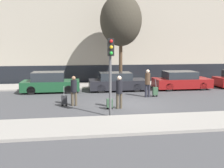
{
  "coord_description": "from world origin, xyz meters",
  "views": [
    {
      "loc": [
        -3.09,
        -13.78,
        3.36
      ],
      "look_at": [
        -0.83,
        1.8,
        0.95
      ],
      "focal_mm": 40.0,
      "sensor_mm": 36.0,
      "label": 1
    }
  ],
  "objects_px": {
    "parked_car_0": "(50,83)",
    "trolley_left": "(64,100)",
    "trolley_right": "(155,91)",
    "parked_car_2": "(181,81)",
    "pedestrian_right": "(148,81)",
    "parked_car_1": "(117,82)",
    "trolley_center": "(110,103)",
    "pedestrian_left": "(74,89)",
    "traffic_light": "(111,62)",
    "pedestrian_center": "(119,90)",
    "bare_tree_near_crossing": "(121,21)"
  },
  "relations": [
    {
      "from": "parked_car_1",
      "to": "parked_car_2",
      "type": "distance_m",
      "value": 5.1
    },
    {
      "from": "trolley_left",
      "to": "bare_tree_near_crossing",
      "type": "height_order",
      "value": "bare_tree_near_crossing"
    },
    {
      "from": "parked_car_0",
      "to": "bare_tree_near_crossing",
      "type": "xyz_separation_m",
      "value": [
        5.53,
        1.65,
        4.68
      ]
    },
    {
      "from": "parked_car_2",
      "to": "pedestrian_center",
      "type": "height_order",
      "value": "pedestrian_center"
    },
    {
      "from": "parked_car_1",
      "to": "parked_car_2",
      "type": "bearing_deg",
      "value": -0.33
    },
    {
      "from": "trolley_left",
      "to": "pedestrian_right",
      "type": "xyz_separation_m",
      "value": [
        5.33,
        1.8,
        0.69
      ]
    },
    {
      "from": "pedestrian_center",
      "to": "bare_tree_near_crossing",
      "type": "distance_m",
      "value": 8.51
    },
    {
      "from": "parked_car_2",
      "to": "trolley_center",
      "type": "xyz_separation_m",
      "value": [
        -6.41,
        -5.51,
        -0.31
      ]
    },
    {
      "from": "pedestrian_right",
      "to": "bare_tree_near_crossing",
      "type": "distance_m",
      "value": 6.28
    },
    {
      "from": "trolley_right",
      "to": "parked_car_0",
      "type": "bearing_deg",
      "value": 158.67
    },
    {
      "from": "trolley_center",
      "to": "trolley_right",
      "type": "distance_m",
      "value": 4.5
    },
    {
      "from": "parked_car_0",
      "to": "trolley_left",
      "type": "bearing_deg",
      "value": -75.38
    },
    {
      "from": "parked_car_2",
      "to": "pedestrian_center",
      "type": "relative_size",
      "value": 2.44
    },
    {
      "from": "parked_car_2",
      "to": "parked_car_0",
      "type": "bearing_deg",
      "value": 179.24
    },
    {
      "from": "parked_car_1",
      "to": "pedestrian_left",
      "type": "xyz_separation_m",
      "value": [
        -3.19,
        -4.44,
        0.31
      ]
    },
    {
      "from": "trolley_right",
      "to": "traffic_light",
      "type": "relative_size",
      "value": 0.32
    },
    {
      "from": "trolley_left",
      "to": "pedestrian_right",
      "type": "height_order",
      "value": "pedestrian_right"
    },
    {
      "from": "parked_car_0",
      "to": "pedestrian_left",
      "type": "bearing_deg",
      "value": -68.95
    },
    {
      "from": "parked_car_1",
      "to": "trolley_right",
      "type": "xyz_separation_m",
      "value": [
        2.15,
        -2.66,
        -0.27
      ]
    },
    {
      "from": "parked_car_1",
      "to": "trolley_center",
      "type": "xyz_separation_m",
      "value": [
        -1.31,
        -5.54,
        -0.31
      ]
    },
    {
      "from": "parked_car_0",
      "to": "pedestrian_left",
      "type": "relative_size",
      "value": 2.44
    },
    {
      "from": "pedestrian_center",
      "to": "pedestrian_right",
      "type": "height_order",
      "value": "pedestrian_right"
    },
    {
      "from": "pedestrian_right",
      "to": "pedestrian_left",
      "type": "bearing_deg",
      "value": 16.09
    },
    {
      "from": "pedestrian_left",
      "to": "trolley_left",
      "type": "xyz_separation_m",
      "value": [
        -0.55,
        -0.06,
        -0.59
      ]
    },
    {
      "from": "parked_car_2",
      "to": "trolley_center",
      "type": "distance_m",
      "value": 8.46
    },
    {
      "from": "parked_car_1",
      "to": "trolley_right",
      "type": "bearing_deg",
      "value": -51.11
    },
    {
      "from": "pedestrian_center",
      "to": "parked_car_1",
      "type": "bearing_deg",
      "value": 69.94
    },
    {
      "from": "pedestrian_left",
      "to": "parked_car_1",
      "type": "bearing_deg",
      "value": 47.72
    },
    {
      "from": "parked_car_0",
      "to": "trolley_center",
      "type": "bearing_deg",
      "value": -57.28
    },
    {
      "from": "parked_car_0",
      "to": "pedestrian_left",
      "type": "distance_m",
      "value": 4.87
    },
    {
      "from": "pedestrian_center",
      "to": "bare_tree_near_crossing",
      "type": "relative_size",
      "value": 0.24
    },
    {
      "from": "pedestrian_right",
      "to": "trolley_right",
      "type": "distance_m",
      "value": 0.87
    },
    {
      "from": "trolley_center",
      "to": "trolley_right",
      "type": "height_order",
      "value": "trolley_right"
    },
    {
      "from": "parked_car_1",
      "to": "pedestrian_right",
      "type": "relative_size",
      "value": 2.33
    },
    {
      "from": "parked_car_0",
      "to": "parked_car_1",
      "type": "xyz_separation_m",
      "value": [
        4.94,
        -0.1,
        -0.04
      ]
    },
    {
      "from": "parked_car_1",
      "to": "bare_tree_near_crossing",
      "type": "height_order",
      "value": "bare_tree_near_crossing"
    },
    {
      "from": "pedestrian_left",
      "to": "traffic_light",
      "type": "bearing_deg",
      "value": -62.5
    },
    {
      "from": "trolley_left",
      "to": "parked_car_2",
      "type": "bearing_deg",
      "value": 26.83
    },
    {
      "from": "parked_car_1",
      "to": "trolley_center",
      "type": "distance_m",
      "value": 5.7
    },
    {
      "from": "trolley_center",
      "to": "parked_car_0",
      "type": "bearing_deg",
      "value": 122.72
    },
    {
      "from": "pedestrian_right",
      "to": "parked_car_1",
      "type": "bearing_deg",
      "value": -63.21
    },
    {
      "from": "pedestrian_center",
      "to": "traffic_light",
      "type": "distance_m",
      "value": 2.36
    },
    {
      "from": "parked_car_1",
      "to": "parked_car_2",
      "type": "relative_size",
      "value": 0.99
    },
    {
      "from": "parked_car_0",
      "to": "pedestrian_right",
      "type": "bearing_deg",
      "value": -23.22
    },
    {
      "from": "parked_car_0",
      "to": "parked_car_2",
      "type": "xyz_separation_m",
      "value": [
        10.04,
        -0.13,
        -0.03
      ]
    },
    {
      "from": "trolley_center",
      "to": "bare_tree_near_crossing",
      "type": "bearing_deg",
      "value": 75.36
    },
    {
      "from": "pedestrian_left",
      "to": "bare_tree_near_crossing",
      "type": "height_order",
      "value": "bare_tree_near_crossing"
    },
    {
      "from": "parked_car_1",
      "to": "pedestrian_right",
      "type": "bearing_deg",
      "value": -59.36
    },
    {
      "from": "parked_car_0",
      "to": "parked_car_2",
      "type": "height_order",
      "value": "parked_car_0"
    },
    {
      "from": "parked_car_2",
      "to": "trolley_right",
      "type": "height_order",
      "value": "parked_car_2"
    }
  ]
}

